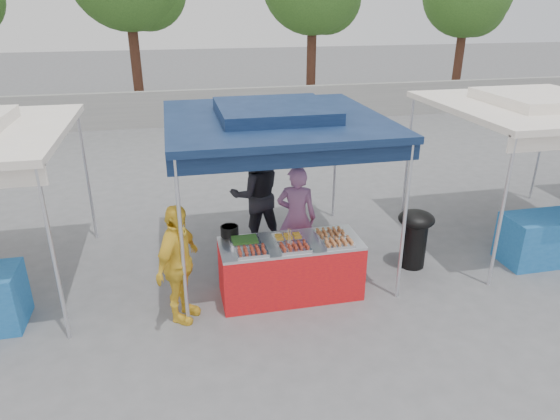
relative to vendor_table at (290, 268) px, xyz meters
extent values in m
plane|color=slate|center=(0.00, 0.10, -0.43)|extent=(80.00, 80.00, 0.00)
cube|color=gray|center=(0.00, 11.10, 0.17)|extent=(40.00, 0.25, 1.20)
cylinder|color=silver|center=(-1.50, -0.40, 0.72)|extent=(0.05, 0.05, 2.30)
cylinder|color=silver|center=(1.50, -0.40, 0.72)|extent=(0.05, 0.05, 2.30)
cylinder|color=silver|center=(-1.50, 2.60, 0.72)|extent=(0.05, 0.05, 2.30)
cylinder|color=silver|center=(1.50, 2.60, 0.72)|extent=(0.05, 0.05, 2.30)
cube|color=#12264B|center=(0.00, 1.10, 1.92)|extent=(3.20, 3.20, 0.10)
cube|color=#12264B|center=(0.00, 1.10, 2.05)|extent=(1.65, 1.65, 0.18)
cube|color=#12264B|center=(0.00, -0.40, 1.77)|extent=(3.20, 0.04, 0.25)
cylinder|color=silver|center=(-3.00, -0.40, 0.72)|extent=(0.05, 0.05, 2.30)
cylinder|color=silver|center=(-3.00, 2.60, 0.72)|extent=(0.05, 0.05, 2.30)
cylinder|color=silver|center=(3.00, -0.40, 0.72)|extent=(0.05, 0.05, 2.30)
cylinder|color=silver|center=(3.00, 2.60, 0.72)|extent=(0.05, 0.05, 2.30)
cylinder|color=silver|center=(6.00, 2.60, 0.72)|extent=(0.05, 0.05, 2.30)
cube|color=white|center=(4.50, 1.10, 1.92)|extent=(3.20, 3.20, 0.10)
cube|color=white|center=(4.50, 1.10, 2.05)|extent=(1.65, 1.65, 0.18)
cube|color=#246FBB|center=(4.50, 0.10, -0.03)|extent=(1.80, 0.70, 0.80)
cylinder|color=#4B291C|center=(-2.57, 13.33, 1.80)|extent=(0.36, 0.36, 4.44)
cylinder|color=#4B291C|center=(3.99, 13.16, 1.65)|extent=(0.36, 0.36, 4.15)
cylinder|color=#4B291C|center=(10.50, 13.48, 1.49)|extent=(0.36, 0.36, 3.84)
sphere|color=#3A6C24|center=(11.10, 13.68, 3.30)|extent=(2.41, 2.41, 2.41)
cube|color=red|center=(0.00, 0.00, -0.02)|extent=(2.00, 0.80, 0.81)
cube|color=silver|center=(0.00, 0.00, 0.40)|extent=(2.00, 0.80, 0.04)
cube|color=white|center=(-0.59, -0.24, 0.45)|extent=(0.42, 0.30, 0.05)
cube|color=maroon|center=(-0.59, -0.24, 0.49)|extent=(0.35, 0.25, 0.02)
cube|color=white|center=(0.00, -0.24, 0.45)|extent=(0.42, 0.30, 0.05)
cube|color=maroon|center=(0.00, -0.24, 0.49)|extent=(0.35, 0.25, 0.02)
cube|color=white|center=(0.62, -0.24, 0.45)|extent=(0.42, 0.30, 0.05)
cube|color=#CA7A45|center=(0.62, -0.24, 0.49)|extent=(0.35, 0.25, 0.02)
cube|color=white|center=(-0.64, 0.10, 0.45)|extent=(0.42, 0.30, 0.05)
cube|color=#306522|center=(-0.64, 0.10, 0.49)|extent=(0.35, 0.25, 0.02)
cube|color=white|center=(-0.02, 0.09, 0.45)|extent=(0.42, 0.30, 0.05)
cube|color=#F5AB2B|center=(-0.02, 0.09, 0.49)|extent=(0.35, 0.25, 0.02)
cube|color=white|center=(0.61, 0.07, 0.45)|extent=(0.42, 0.30, 0.05)
cube|color=#CA7A45|center=(0.61, 0.07, 0.49)|extent=(0.35, 0.25, 0.02)
cylinder|color=black|center=(-0.81, 0.38, 0.50)|extent=(0.26, 0.26, 0.15)
cylinder|color=silver|center=(-0.06, -0.18, 0.48)|extent=(0.08, 0.08, 0.10)
cylinder|color=black|center=(2.13, 0.41, -0.04)|extent=(0.39, 0.39, 0.77)
ellipsoid|color=black|center=(2.13, 0.41, 0.41)|extent=(0.57, 0.57, 0.26)
cube|color=blue|center=(-0.35, 0.69, -0.26)|extent=(0.56, 0.39, 0.34)
cube|color=blue|center=(0.19, 0.64, -0.29)|extent=(0.46, 0.32, 0.28)
cube|color=blue|center=(0.19, 0.64, -0.01)|extent=(0.45, 0.32, 0.27)
imported|color=#9E6595|center=(0.29, 0.82, 0.42)|extent=(0.71, 0.58, 1.69)
imported|color=#222328|center=(-0.19, 1.73, 0.50)|extent=(0.96, 0.77, 1.86)
imported|color=yellow|center=(-1.57, -0.27, 0.40)|extent=(0.84, 1.03, 1.65)
camera|label=1|loc=(-1.50, -6.10, 3.57)|focal=32.00mm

